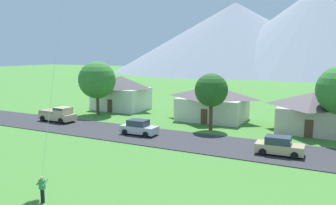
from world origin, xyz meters
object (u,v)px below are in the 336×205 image
object	(u,v)px
pickup_truck_sand_east_side	(58,114)
parked_car_silver_west_end	(139,128)
house_rightmost	(312,111)
house_leftmost	(213,102)
tree_right_of_center	(97,80)
parked_car_tan_mid_west	(279,146)
tree_near_right	(211,90)
house_left_center	(121,92)

from	to	relation	value
pickup_truck_sand_east_side	parked_car_silver_west_end	bearing A→B (deg)	-5.69
house_rightmost	house_leftmost	bearing A→B (deg)	176.00
tree_right_of_center	pickup_truck_sand_east_side	bearing A→B (deg)	-100.00
house_leftmost	house_rightmost	bearing A→B (deg)	-4.00
tree_right_of_center	parked_car_tan_mid_west	world-z (taller)	tree_right_of_center
tree_right_of_center	tree_near_right	distance (m)	18.84
house_left_center	parked_car_silver_west_end	distance (m)	18.40
tree_near_right	parked_car_tan_mid_west	distance (m)	12.02
tree_near_right	parked_car_silver_west_end	distance (m)	9.64
tree_near_right	pickup_truck_sand_east_side	size ratio (longest dim) A/B	1.29
house_left_center	tree_near_right	size ratio (longest dim) A/B	1.28
tree_near_right	house_left_center	bearing A→B (deg)	157.21
house_rightmost	pickup_truck_sand_east_side	bearing A→B (deg)	-162.19
parked_car_tan_mid_west	pickup_truck_sand_east_side	distance (m)	29.05
house_rightmost	parked_car_tan_mid_west	distance (m)	12.23
house_leftmost	tree_near_right	size ratio (longest dim) A/B	1.39
pickup_truck_sand_east_side	house_left_center	bearing A→B (deg)	82.68
house_leftmost	parked_car_silver_west_end	distance (m)	13.00
house_left_center	tree_near_right	bearing A→B (deg)	-22.79
house_rightmost	tree_near_right	bearing A→B (deg)	-154.65
tree_near_right	parked_car_tan_mid_west	bearing A→B (deg)	-37.24
tree_near_right	parked_car_tan_mid_west	xyz separation A→B (m)	(9.04, -6.87, -3.95)
house_left_center	pickup_truck_sand_east_side	size ratio (longest dim) A/B	1.66
house_leftmost	parked_car_tan_mid_west	distance (m)	17.02
tree_right_of_center	tree_near_right	bearing A→B (deg)	-6.50
tree_right_of_center	parked_car_silver_west_end	distance (m)	15.50
tree_right_of_center	parked_car_silver_west_end	xyz separation A→B (m)	(12.39, -8.24, -4.35)
house_rightmost	pickup_truck_sand_east_side	world-z (taller)	house_rightmost
tree_near_right	house_rightmost	bearing A→B (deg)	25.35
tree_right_of_center	pickup_truck_sand_east_side	world-z (taller)	tree_right_of_center
tree_right_of_center	parked_car_silver_west_end	bearing A→B (deg)	-33.63
house_rightmost	parked_car_silver_west_end	xyz separation A→B (m)	(-17.16, -11.24, -1.53)
tree_right_of_center	tree_near_right	xyz separation A→B (m)	(18.72, -2.13, -0.40)
house_left_center	tree_right_of_center	bearing A→B (deg)	-93.97
parked_car_silver_west_end	parked_car_tan_mid_west	bearing A→B (deg)	-2.85
house_rightmost	tree_right_of_center	size ratio (longest dim) A/B	1.03
house_leftmost	house_left_center	size ratio (longest dim) A/B	1.08
tree_right_of_center	pickup_truck_sand_east_side	distance (m)	8.13
house_leftmost	house_rightmost	xyz separation A→B (m)	(12.78, -0.89, -0.09)
tree_right_of_center	parked_car_silver_west_end	size ratio (longest dim) A/B	1.90
house_leftmost	tree_right_of_center	bearing A→B (deg)	-166.93
house_leftmost	house_left_center	distance (m)	16.47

